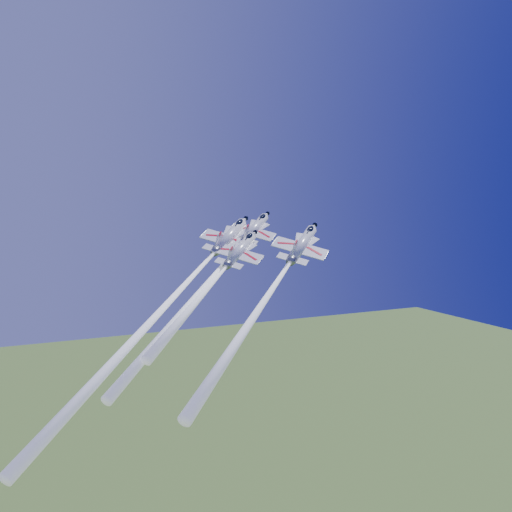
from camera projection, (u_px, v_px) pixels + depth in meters
name	position (u px, v px, depth m)	size (l,w,h in m)	color
jet_lead	(212.00, 278.00, 99.59)	(29.90, 35.43, 42.40)	white
jet_left	(170.00, 301.00, 92.27)	(34.35, 40.89, 49.63)	white
jet_right	(270.00, 292.00, 95.21)	(29.84, 34.58, 38.46)	white
jet_slot	(214.00, 280.00, 97.31)	(22.66, 25.55, 26.25)	white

